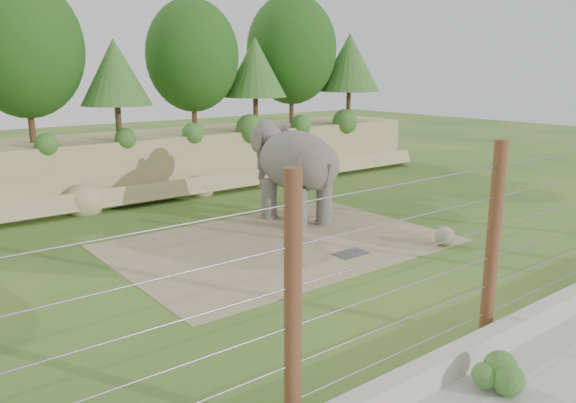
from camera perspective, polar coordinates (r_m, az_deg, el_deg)
ground at (r=15.03m, az=4.74°, el=-7.33°), size 90.00×90.00×0.00m
back_embankment at (r=25.16m, az=-14.29°, el=9.88°), size 30.00×5.52×8.77m
dirt_patch at (r=17.50m, az=-0.73°, el=-4.25°), size 10.00×7.00×0.02m
drain_grate at (r=16.56m, az=6.39°, el=-5.27°), size 1.00×0.60×0.03m
elephant at (r=19.65m, az=0.85°, el=2.75°), size 1.94×4.24×3.38m
stone_ball at (r=17.81m, az=15.62°, el=-3.41°), size 0.60×0.60×0.60m
retaining_wall at (r=12.06m, az=21.47°, el=-12.35°), size 26.00×0.35×0.50m
barrier_fence at (r=11.68m, az=20.10°, el=-3.86°), size 20.26×0.26×4.00m
walkway_shrub at (r=10.38m, az=20.47°, el=-16.27°), size 0.60×0.60×0.60m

